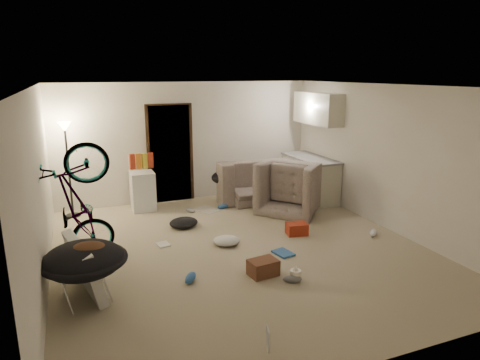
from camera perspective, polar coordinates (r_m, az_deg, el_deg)
name	(u,v)px	position (r m, az deg, el deg)	size (l,w,h in m)	color
floor	(240,249)	(6.80, -0.01, -9.23)	(5.50, 6.00, 0.02)	tan
ceiling	(240,85)	(6.24, -0.01, 12.51)	(5.50, 6.00, 0.02)	white
wall_back	(188,142)	(9.22, -6.99, 5.09)	(5.50, 0.02, 2.50)	white
wall_front	(369,244)	(3.90, 16.81, -8.23)	(5.50, 0.02, 2.50)	white
wall_left	(38,190)	(5.99, -25.36, -1.17)	(0.02, 6.00, 2.50)	white
wall_right	(388,158)	(7.83, 19.11, 2.80)	(0.02, 6.00, 2.50)	white
doorway	(170,154)	(9.12, -9.32, 3.45)	(0.85, 0.10, 2.04)	black
door_trim	(170,154)	(9.10, -9.27, 3.42)	(0.97, 0.04, 2.10)	#352112
floor_lamp	(67,149)	(8.56, -22.11, 3.83)	(0.28, 0.28, 1.81)	black
kitchen_counter	(310,179)	(9.40, 9.27, 0.15)	(0.60, 1.50, 0.88)	beige
counter_top	(310,158)	(9.30, 9.38, 2.90)	(0.64, 1.54, 0.04)	gray
kitchen_uppers	(318,109)	(9.22, 10.35, 9.36)	(0.38, 1.40, 0.65)	beige
sofa	(265,183)	(9.41, 3.35, -0.35)	(2.26, 0.89, 0.66)	#363D36
armchair	(295,191)	(8.63, 7.30, -1.49)	(1.16, 1.01, 0.75)	#363D36
bicycle	(81,229)	(6.68, -20.49, -6.18)	(0.63, 1.80, 0.94)	black
book_asset	(269,353)	(4.55, 3.85, -22.02)	(0.17, 0.23, 0.02)	#A02D18
mini_fridge	(143,191)	(8.75, -12.83, -1.45)	(0.45, 0.45, 0.77)	white
snack_box_0	(132,162)	(8.58, -14.17, 2.39)	(0.10, 0.07, 0.30)	#A02D18
snack_box_1	(138,161)	(8.60, -13.38, 2.45)	(0.10, 0.07, 0.30)	orange
snack_box_2	(145,161)	(8.61, -12.59, 2.52)	(0.10, 0.07, 0.30)	gold
snack_box_3	(151,160)	(8.63, -11.81, 2.59)	(0.10, 0.07, 0.30)	#A02D18
saucer_chair	(84,267)	(5.53, -20.03, -10.88)	(1.02, 1.02, 0.73)	silver
hoodie	(88,252)	(5.42, -19.67, -8.98)	(0.48, 0.40, 0.22)	#4C2C1A
sofa_drape	(224,177)	(9.01, -2.11, 0.37)	(0.56, 0.46, 0.28)	black
tv_box	(84,267)	(5.75, -20.03, -10.84)	(0.13, 1.05, 0.69)	silver
drink_case_a	(263,267)	(5.95, 3.10, -11.57)	(0.38, 0.27, 0.22)	brown
drink_case_b	(297,229)	(7.40, 7.58, -6.47)	(0.34, 0.25, 0.20)	#A02D18
juicer	(295,274)	(5.86, 7.41, -12.36)	(0.14, 0.14, 0.21)	white
newspaper	(207,210)	(8.66, -4.43, -3.94)	(0.38, 0.49, 0.01)	#B0AAA2
book_blue	(283,253)	(6.64, 5.78, -9.66)	(0.23, 0.31, 0.03)	#2A5798
book_white	(163,244)	(7.04, -10.20, -8.45)	(0.18, 0.23, 0.02)	silver
shoe_0	(223,206)	(8.69, -2.28, -3.54)	(0.25, 0.10, 0.09)	#2A5798
shoe_1	(190,210)	(8.50, -6.64, -4.05)	(0.25, 0.10, 0.09)	slate
shoe_2	(190,278)	(5.83, -6.63, -12.82)	(0.29, 0.12, 0.11)	#2A5798
shoe_3	(292,279)	(5.82, 6.99, -12.97)	(0.26, 0.10, 0.09)	slate
shoe_4	(373,233)	(7.63, 17.33, -6.74)	(0.29, 0.12, 0.11)	white
clothes_lump_a	(184,223)	(7.73, -7.53, -5.65)	(0.52, 0.44, 0.17)	black
clothes_lump_b	(227,197)	(9.26, -1.72, -2.27)	(0.44, 0.39, 0.14)	black
clothes_lump_c	(226,241)	(6.93, -1.82, -8.08)	(0.43, 0.37, 0.13)	silver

